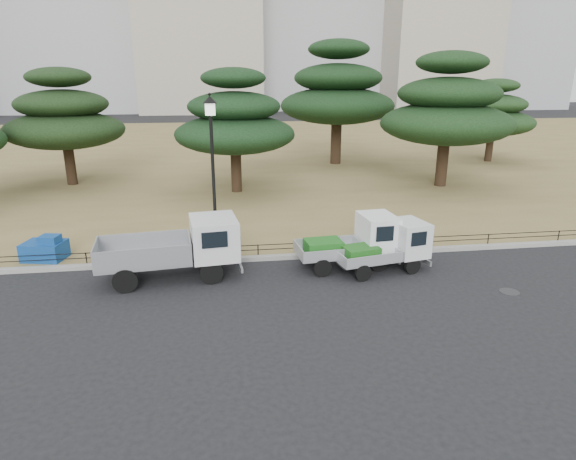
{
  "coord_description": "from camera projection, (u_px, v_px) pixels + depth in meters",
  "views": [
    {
      "loc": [
        -2.22,
        -13.74,
        6.34
      ],
      "look_at": [
        0.0,
        2.0,
        1.3
      ],
      "focal_mm": 30.0,
      "sensor_mm": 36.0,
      "label": 1
    }
  ],
  "objects": [
    {
      "name": "pine_east_far",
      "position": [
        493.0,
        114.0,
        36.35
      ],
      "size": [
        6.13,
        6.13,
        6.16
      ],
      "color": "black",
      "rests_on": "lawn"
    },
    {
      "name": "pipe_fence",
      "position": [
        285.0,
        246.0,
        17.64
      ],
      "size": [
        38.0,
        0.04,
        0.4
      ],
      "color": "black",
      "rests_on": "lawn"
    },
    {
      "name": "pine_center_left",
      "position": [
        235.0,
        122.0,
        26.3
      ],
      "size": [
        6.63,
        6.63,
        6.74
      ],
      "color": "black",
      "rests_on": "lawn"
    },
    {
      "name": "pine_center_right",
      "position": [
        337.0,
        93.0,
        34.87
      ],
      "size": [
        8.32,
        8.32,
        8.83
      ],
      "color": "black",
      "rests_on": "lawn"
    },
    {
      "name": "truck_kei_rear",
      "position": [
        388.0,
        247.0,
        16.41
      ],
      "size": [
        3.37,
        1.93,
        1.66
      ],
      "rotation": [
        0.0,
        0.0,
        0.2
      ],
      "color": "black",
      "rests_on": "ground"
    },
    {
      "name": "pine_west_near",
      "position": [
        64.0,
        118.0,
        28.12
      ],
      "size": [
        6.8,
        6.8,
        6.8
      ],
      "color": "black",
      "rests_on": "lawn"
    },
    {
      "name": "tarp_pile",
      "position": [
        45.0,
        249.0,
        17.09
      ],
      "size": [
        1.55,
        1.27,
        0.91
      ],
      "rotation": [
        0.0,
        0.0,
        -0.21
      ],
      "color": "#134593",
      "rests_on": "lawn"
    },
    {
      "name": "curb",
      "position": [
        286.0,
        257.0,
        17.61
      ],
      "size": [
        120.0,
        0.25,
        0.16
      ],
      "primitive_type": "cube",
      "color": "gray",
      "rests_on": "ground"
    },
    {
      "name": "street_lamp",
      "position": [
        212.0,
        151.0,
        16.39
      ],
      "size": [
        0.5,
        0.5,
        5.63
      ],
      "color": "black",
      "rests_on": "lawn"
    },
    {
      "name": "lawn",
      "position": [
        244.0,
        149.0,
        44.04
      ],
      "size": [
        120.0,
        56.0,
        0.15
      ],
      "primitive_type": "cube",
      "color": "olive",
      "rests_on": "ground"
    },
    {
      "name": "ground",
      "position": [
        297.0,
        288.0,
        15.18
      ],
      "size": [
        220.0,
        220.0,
        0.0
      ],
      "primitive_type": "plane",
      "color": "black"
    },
    {
      "name": "truck_large",
      "position": [
        178.0,
        246.0,
        15.7
      ],
      "size": [
        4.65,
        2.26,
        1.96
      ],
      "rotation": [
        0.0,
        0.0,
        0.12
      ],
      "color": "black",
      "rests_on": "ground"
    },
    {
      "name": "truck_kei_front",
      "position": [
        354.0,
        242.0,
        16.71
      ],
      "size": [
        3.53,
        1.75,
        1.81
      ],
      "rotation": [
        0.0,
        0.0,
        0.09
      ],
      "color": "black",
      "rests_on": "ground"
    },
    {
      "name": "pine_east_near",
      "position": [
        447.0,
        110.0,
        27.62
      ],
      "size": [
        7.58,
        7.58,
        7.66
      ],
      "color": "black",
      "rests_on": "lawn"
    },
    {
      "name": "manhole",
      "position": [
        510.0,
        292.0,
        14.91
      ],
      "size": [
        0.6,
        0.6,
        0.01
      ],
      "primitive_type": "cylinder",
      "color": "#2D2D30",
      "rests_on": "ground"
    }
  ]
}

